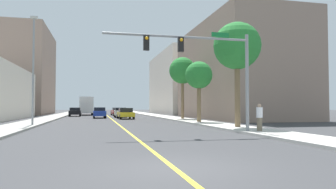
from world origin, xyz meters
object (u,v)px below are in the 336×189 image
car_white (120,112)px  car_red (117,111)px  street_lamp (33,65)px  delivery_truck (86,106)px  palm_far (182,71)px  palm_mid (199,76)px  pedestrian (259,117)px  car_black (75,112)px  car_blue (99,113)px  palm_near (237,47)px  traffic_signal_mast (205,58)px  car_yellow (126,113)px

car_white → car_red: bearing=90.5°
street_lamp → car_white: street_lamp is taller
street_lamp → car_white: bearing=66.5°
delivery_truck → palm_far: bearing=-65.0°
palm_mid → delivery_truck: 33.29m
delivery_truck → pedestrian: 44.14m
palm_far → car_red: size_ratio=1.60×
palm_far → car_white: (-6.61, 10.76, -5.15)m
car_black → pedestrian: pedestrian is taller
palm_far → car_white: bearing=121.6°
street_lamp → car_blue: bearing=72.3°
palm_near → car_blue: 26.03m
car_black → car_red: 7.74m
palm_mid → car_black: 27.71m
palm_far → palm_mid: bearing=-93.9°
palm_near → delivery_truck: 40.79m
traffic_signal_mast → car_yellow: (-2.49, 23.18, -3.77)m
palm_near → palm_far: size_ratio=1.03×
street_lamp → palm_mid: size_ratio=1.53×
delivery_truck → car_yellow: bearing=-76.1°
delivery_truck → car_blue: bearing=-83.6°
car_black → car_yellow: size_ratio=0.93×
palm_far → delivery_truck: (-11.84, 23.52, -4.15)m
car_blue → car_white: size_ratio=0.98×
car_red → palm_far: bearing=-74.6°
traffic_signal_mast → car_blue: traffic_signal_mast is taller
car_black → delivery_truck: delivery_truck is taller
palm_mid → palm_far: 7.80m
palm_far → car_white: palm_far is taller
traffic_signal_mast → delivery_truck: size_ratio=1.23×
palm_far → car_yellow: (-6.45, 4.16, -5.18)m
traffic_signal_mast → palm_mid: 11.87m
car_blue → car_yellow: size_ratio=1.04×
street_lamp → car_black: 26.02m
car_white → pedestrian: size_ratio=2.79×
palm_mid → palm_far: (0.52, 7.67, 1.33)m
car_blue → pedestrian: size_ratio=2.74×
car_blue → delivery_truck: delivery_truck is taller
traffic_signal_mast → car_white: 30.13m
car_blue → palm_mid: bearing=-61.1°
street_lamp → pedestrian: (14.69, -10.08, -4.06)m
street_lamp → car_yellow: 16.44m
car_black → traffic_signal_mast: bearing=103.4°
traffic_signal_mast → palm_near: palm_near is taller
palm_near → palm_far: bearing=89.4°
car_yellow → car_red: bearing=87.8°
street_lamp → traffic_signal_mast: bearing=-41.5°
car_yellow → pedestrian: bearing=-77.9°
palm_far → car_black: 21.94m
car_blue → car_red: car_blue is taller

